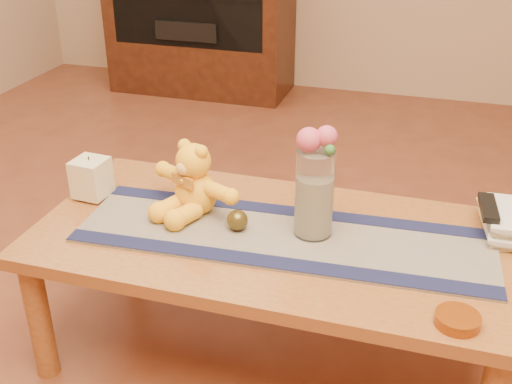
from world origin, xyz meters
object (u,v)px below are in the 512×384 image
(teddy_bear, at_px, (195,178))
(glass_vase, at_px, (314,193))
(pillar_candle, at_px, (91,178))
(bronze_ball, at_px, (237,220))
(book_bottom, at_px, (484,228))
(tv_remote, at_px, (488,208))
(amber_dish, at_px, (457,320))

(teddy_bear, distance_m, glass_vase, 0.38)
(glass_vase, bearing_deg, pillar_candle, 177.85)
(bronze_ball, xyz_separation_m, book_bottom, (0.69, 0.21, -0.03))
(glass_vase, bearing_deg, book_bottom, 19.52)
(tv_remote, bearing_deg, bronze_ball, -168.63)
(teddy_bear, height_order, amber_dish, teddy_bear)
(pillar_candle, height_order, bronze_ball, pillar_candle)
(glass_vase, distance_m, amber_dish, 0.52)
(teddy_bear, height_order, pillar_candle, teddy_bear)
(bronze_ball, bearing_deg, tv_remote, 16.41)
(pillar_candle, bearing_deg, tv_remote, 6.21)
(teddy_bear, relative_size, tv_remote, 1.98)
(bronze_ball, height_order, tv_remote, tv_remote)
(book_bottom, bearing_deg, bronze_ball, -170.86)
(tv_remote, distance_m, amber_dish, 0.47)
(book_bottom, bearing_deg, pillar_candle, 178.63)
(teddy_bear, distance_m, pillar_candle, 0.36)
(book_bottom, distance_m, amber_dish, 0.47)
(teddy_bear, xyz_separation_m, tv_remote, (0.86, 0.13, -0.03))
(bronze_ball, xyz_separation_m, tv_remote, (0.70, 0.20, 0.05))
(pillar_candle, distance_m, amber_dish, 1.19)
(pillar_candle, distance_m, glass_vase, 0.74)
(teddy_bear, bearing_deg, glass_vase, 18.24)
(pillar_candle, xyz_separation_m, amber_dish, (1.15, -0.32, -0.06))
(amber_dish, bearing_deg, tv_remote, 81.71)
(teddy_bear, height_order, glass_vase, glass_vase)
(pillar_candle, relative_size, bronze_ball, 1.98)
(teddy_bear, bearing_deg, bronze_ball, -2.76)
(tv_remote, bearing_deg, glass_vase, -166.62)
(pillar_candle, xyz_separation_m, glass_vase, (0.74, -0.03, 0.07))
(bronze_ball, relative_size, tv_remote, 0.39)
(teddy_bear, height_order, bronze_ball, teddy_bear)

